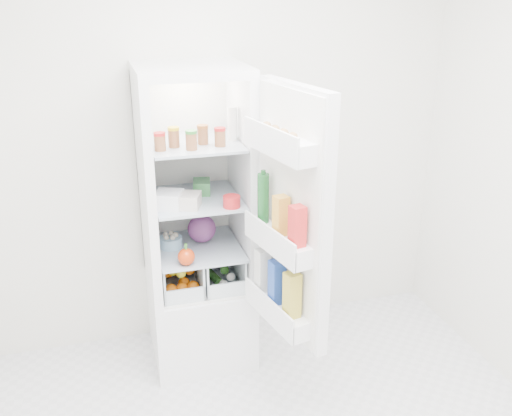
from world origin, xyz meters
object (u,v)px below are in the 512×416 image
object	(u,v)px
red_cabbage	(202,229)
fridge_door	(288,222)
mushroom_bowl	(171,242)
refrigerator	(197,255)

from	to	relation	value
red_cabbage	fridge_door	size ratio (longest dim) A/B	0.13
red_cabbage	mushroom_bowl	bearing A→B (deg)	-172.04
red_cabbage	fridge_door	world-z (taller)	fridge_door
red_cabbage	mushroom_bowl	size ratio (longest dim) A/B	1.25
refrigerator	fridge_door	xyz separation A→B (m)	(0.36, -0.63, 0.43)
refrigerator	fridge_door	bearing A→B (deg)	-60.07
mushroom_bowl	fridge_door	world-z (taller)	fridge_door
red_cabbage	fridge_door	distance (m)	0.76
refrigerator	mushroom_bowl	xyz separation A→B (m)	(-0.16, -0.02, 0.11)
refrigerator	fridge_door	size ratio (longest dim) A/B	1.38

